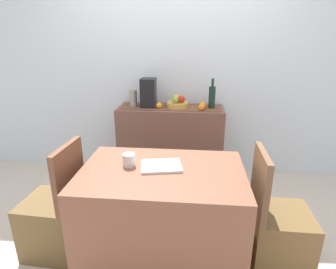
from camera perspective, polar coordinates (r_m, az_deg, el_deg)
The scene contains 19 objects.
ground_plane at distance 2.67m, azimuth -0.68°, elevation -17.94°, with size 6.40×6.40×0.02m, color beige.
room_wall_rear at distance 3.31m, azimuth 1.47°, elevation 14.94°, with size 6.40×0.06×2.70m, color silver.
sideboard_console at distance 3.26m, azimuth 0.51°, elevation -1.80°, with size 1.17×0.42×0.86m, color brown.
table_runner at distance 3.13m, azimuth 0.54°, elevation 5.57°, with size 1.10×0.32×0.01m, color brown.
fruit_bowl at distance 3.12m, azimuth 1.91°, elevation 6.08°, with size 0.24×0.24×0.06m, color gold.
apple_left at distance 3.08m, azimuth 2.75°, elevation 7.18°, with size 0.08×0.08×0.08m, color red.
apple_right at distance 3.06m, azimuth 1.48°, elevation 7.07°, with size 0.07×0.07×0.07m, color #92AB3E.
apple_front at distance 3.16m, azimuth 1.68°, elevation 7.47°, with size 0.07×0.07×0.07m, color gold.
wine_bottle at distance 3.10m, azimuth 8.91°, elevation 7.53°, with size 0.07×0.07×0.32m.
coffee_maker at distance 3.13m, azimuth -3.99°, elevation 8.43°, with size 0.16×0.18×0.32m, color black.
ceramic_vase at distance 3.17m, azimuth -7.07°, elevation 7.31°, with size 0.08×0.08×0.19m, color #9C9488.
orange_loose_near_bowl at distance 3.09m, azimuth 7.09°, elevation 5.90°, with size 0.08×0.08×0.08m, color orange.
orange_loose_mid at distance 3.00m, azimuth 6.81°, elevation 5.47°, with size 0.07×0.07×0.07m, color orange.
orange_loose_end at distance 3.07m, azimuth -1.82°, elevation 5.91°, with size 0.07×0.07×0.07m, color orange.
dining_table at distance 2.14m, azimuth -1.16°, elevation -16.14°, with size 1.14×0.76×0.74m, color brown.
open_book at distance 1.99m, azimuth -1.40°, elevation -6.40°, with size 0.28×0.21×0.02m, color white.
coffee_cup at distance 2.01m, azimuth -7.96°, elevation -5.12°, with size 0.09×0.09×0.09m, color silver.
chair_near_window at distance 2.42m, azimuth -21.91°, elevation -15.95°, with size 0.42×0.42×0.90m.
chair_by_corner at distance 2.28m, azimuth 21.33°, elevation -18.39°, with size 0.41×0.41×0.90m.
Camera 1 is at (0.23, -2.11, 1.62)m, focal length 30.03 mm.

